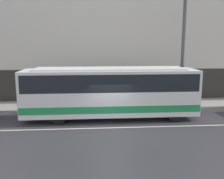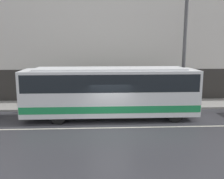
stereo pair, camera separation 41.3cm
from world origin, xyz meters
TOP-DOWN VIEW (x-y plane):
  - ground_plane at (0.00, 0.00)m, footprint 60.00×60.00m
  - sidewalk at (0.00, 5.56)m, footprint 60.00×3.12m
  - building_facade at (0.00, 7.26)m, footprint 60.00×0.35m
  - lane_stripe at (0.00, 0.00)m, footprint 54.00×0.14m
  - transit_bus at (0.05, 2.03)m, footprint 11.47×2.55m
  - utility_pole_near at (5.74, 4.42)m, footprint 0.27×0.27m
  - pedestrian_waiting at (0.11, 5.92)m, footprint 0.36×0.36m

SIDE VIEW (x-z plane):
  - ground_plane at x=0.00m, z-range 0.00..0.00m
  - lane_stripe at x=0.00m, z-range 0.00..0.01m
  - sidewalk at x=0.00m, z-range 0.00..0.14m
  - pedestrian_waiting at x=0.11m, z-range 0.08..1.81m
  - transit_bus at x=0.05m, z-range 0.22..3.63m
  - utility_pole_near at x=5.74m, z-range 0.14..8.94m
  - building_facade at x=0.00m, z-range -0.21..12.00m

